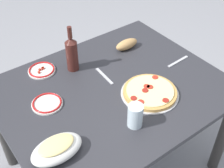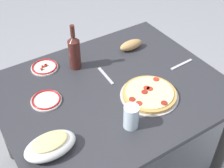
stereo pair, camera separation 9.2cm
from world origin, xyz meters
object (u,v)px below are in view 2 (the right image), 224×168
wine_bottle (74,51)px  bread_loaf (131,45)px  dining_table (112,102)px  pepperoni_pizza (149,94)px  baked_pasta_dish (50,145)px  side_plate_near (45,67)px  water_glass (131,117)px  side_plate_far (46,100)px

wine_bottle → bread_loaf: size_ratio=1.73×
dining_table → pepperoni_pizza: pepperoni_pizza is taller
dining_table → pepperoni_pizza: (0.14, -0.16, 0.12)m
baked_pasta_dish → side_plate_near: size_ratio=1.48×
dining_table → bread_loaf: (0.31, 0.26, 0.14)m
side_plate_near → bread_loaf: size_ratio=0.98×
pepperoni_pizza → side_plate_near: bearing=125.5°
pepperoni_pizza → water_glass: 0.24m
wine_bottle → side_plate_far: 0.34m
pepperoni_pizza → wine_bottle: 0.50m
baked_pasta_dish → water_glass: 0.40m
wine_bottle → dining_table: bearing=-74.0°
water_glass → bread_loaf: (0.38, 0.54, -0.03)m
wine_bottle → water_glass: wine_bottle is taller
baked_pasta_dish → dining_table: bearing=24.9°
pepperoni_pizza → bread_loaf: bread_loaf is taller
bread_loaf → pepperoni_pizza: bearing=-112.7°
baked_pasta_dish → side_plate_far: bearing=70.5°
side_plate_near → baked_pasta_dish: bearing=-110.3°
water_glass → side_plate_far: (-0.28, 0.38, -0.05)m
pepperoni_pizza → wine_bottle: size_ratio=1.11×
dining_table → side_plate_near: (-0.24, 0.37, 0.12)m
baked_pasta_dish → wine_bottle: 0.63m
wine_bottle → water_glass: size_ratio=2.29×
pepperoni_pizza → bread_loaf: (0.18, 0.42, 0.02)m
dining_table → baked_pasta_dish: bearing=-155.1°
pepperoni_pizza → wine_bottle: bearing=116.0°
baked_pasta_dish → bread_loaf: size_ratio=1.46×
pepperoni_pizza → bread_loaf: bearing=67.3°
baked_pasta_dish → bread_loaf: baked_pasta_dish is taller
pepperoni_pizza → side_plate_near: (-0.38, 0.53, -0.01)m
side_plate_near → bread_loaf: bearing=-11.3°
dining_table → water_glass: 0.34m
pepperoni_pizza → baked_pasta_dish: size_ratio=1.32×
wine_bottle → bread_loaf: 0.40m
baked_pasta_dish → water_glass: water_glass is taller
water_glass → side_plate_near: 0.68m
side_plate_near → water_glass: bearing=-75.2°
wine_bottle → water_glass: 0.57m
side_plate_far → bread_loaf: bread_loaf is taller
wine_bottle → side_plate_far: size_ratio=1.74×
baked_pasta_dish → wine_bottle: wine_bottle is taller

